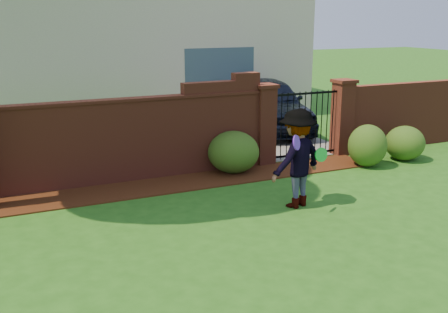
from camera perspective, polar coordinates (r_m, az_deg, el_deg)
name	(u,v)px	position (r m, az deg, el deg)	size (l,w,h in m)	color
ground	(250,247)	(8.15, 2.86, -9.67)	(80.00, 80.00, 0.01)	#225515
mulch_bed	(132,190)	(10.76, -9.88, -3.55)	(11.10, 1.08, 0.03)	#331609
brick_wall	(69,144)	(10.95, -16.35, 1.34)	(8.70, 0.31, 2.16)	maroon
brick_wall_return	(404,115)	(14.79, 18.84, 4.26)	(4.00, 0.25, 1.70)	maroon
pillar_left	(264,124)	(12.31, 4.37, 3.51)	(0.50, 0.50, 1.88)	maroon
pillar_right	(342,117)	(13.49, 12.62, 4.20)	(0.50, 0.50, 1.88)	maroon
iron_gate	(305,124)	(12.89, 8.67, 3.44)	(1.78, 0.03, 1.60)	black
driveway	(233,128)	(16.48, 1.00, 3.10)	(3.20, 8.00, 0.01)	slate
house	(118,22)	(19.09, -11.31, 13.99)	(12.40, 6.40, 6.30)	beige
car	(270,105)	(15.93, 4.96, 5.53)	(1.88, 4.67, 1.59)	black
shrub_left	(233,152)	(11.69, 1.02, 0.49)	(1.14, 1.14, 0.93)	#204815
shrub_middle	(367,146)	(12.61, 15.19, 1.14)	(0.89, 0.89, 0.98)	#204815
shrub_right	(405,143)	(13.45, 18.90, 1.38)	(0.94, 0.94, 0.83)	#204815
man	(298,159)	(9.57, 8.01, -0.26)	(1.16, 0.67, 1.80)	gray
frisbee_purple	(297,143)	(8.97, 7.82, 1.49)	(0.26, 0.26, 0.02)	#5B1EBF
frisbee_green	(321,155)	(9.61, 10.41, 0.19)	(0.26, 0.26, 0.02)	green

